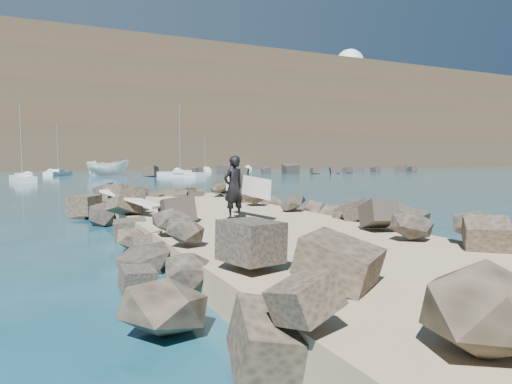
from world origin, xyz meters
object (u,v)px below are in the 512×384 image
surfboard_resting (131,202)px  sailboat_c (180,174)px  surfer_with_board (235,187)px  boat_imported (108,168)px  radome (350,68)px

surfboard_resting → sailboat_c: sailboat_c is taller
surfer_with_board → sailboat_c: bearing=76.0°
boat_imported → sailboat_c: (8.46, -9.23, -0.86)m
sailboat_c → radome: bearing=44.8°
sailboat_c → boat_imported: bearing=132.5°
surfboard_resting → radome: (125.97, 157.46, 42.85)m
surfer_with_board → radome: radome is taller
surfer_with_board → sailboat_c: sailboat_c is taller
boat_imported → surfboard_resting: bearing=-176.1°
boat_imported → surfer_with_board: (-3.80, -58.49, 0.36)m
surfer_with_board → radome: bearing=52.3°
surfer_with_board → boat_imported: bearing=86.3°
boat_imported → surfer_with_board: 58.62m
surfer_with_board → radome: size_ratio=0.12×
surfer_with_board → sailboat_c: (12.26, 49.27, -1.22)m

